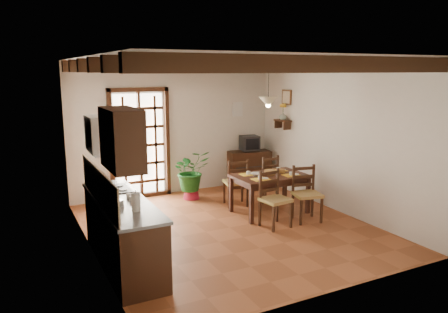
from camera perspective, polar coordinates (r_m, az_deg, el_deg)
ground_plane at (r=7.49m, az=0.71°, el=-9.26°), size 5.00×5.00×0.00m
room_shell at (r=7.07m, az=0.75°, el=4.67°), size 4.52×5.02×2.81m
ceiling_beams at (r=7.02m, az=0.77°, el=11.77°), size 4.50×4.34×0.20m
french_door at (r=9.12m, az=-10.94°, el=1.89°), size 1.26×0.11×2.32m
kitchen_counter at (r=6.15m, az=-13.13°, el=-9.52°), size 0.64×2.25×1.38m
upper_cabinet at (r=5.12m, az=-13.21°, el=2.24°), size 0.35×0.80×0.70m
range_hood at (r=6.35m, az=-15.67°, el=2.76°), size 0.38×0.60×0.54m
counter_items at (r=6.09m, az=-13.54°, el=-4.96°), size 0.50×1.43×0.25m
dining_table at (r=8.12m, az=5.98°, el=-3.03°), size 1.34×0.87×0.72m
chair_near_left at (r=7.49m, az=6.65°, el=-6.89°), size 0.49×0.47×0.97m
chair_near_right at (r=7.87m, az=10.73°, el=-6.10°), size 0.53×0.52×0.97m
chair_far_left at (r=8.60m, az=1.56°, el=-4.48°), size 0.51×0.50×0.94m
chair_far_right at (r=8.94m, az=5.34°, el=-3.91°), size 0.49×0.48×0.95m
table_setting at (r=8.10m, az=6.00°, el=-2.39°), size 0.97×0.65×0.09m
table_bowl at (r=8.01m, az=4.39°, el=-2.33°), size 0.28×0.28×0.05m
sideboard at (r=10.03m, az=3.31°, el=-1.57°), size 1.01×0.58×0.81m
crt_tv at (r=9.91m, az=3.37°, el=1.78°), size 0.43×0.41×0.33m
fuse_box at (r=9.95m, az=1.77°, el=6.18°), size 0.25×0.03×0.32m
plant_pot at (r=9.10m, az=-4.29°, el=-4.84°), size 0.34×0.34×0.21m
potted_plant at (r=8.98m, az=-4.33°, el=-2.02°), size 1.97×1.69×2.19m
wall_shelf at (r=9.57m, az=7.68°, el=4.45°), size 0.20×0.42×0.20m
shelf_vase at (r=9.55m, az=7.70°, el=5.28°), size 0.15×0.15×0.15m
shelf_flowers at (r=9.53m, az=7.73°, el=6.52°), size 0.14×0.14×0.36m
framed_picture at (r=9.57m, az=8.18°, el=7.68°), size 0.03×0.32×0.32m
pendant_lamp at (r=7.98m, az=5.80°, el=7.25°), size 0.36×0.36×0.84m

